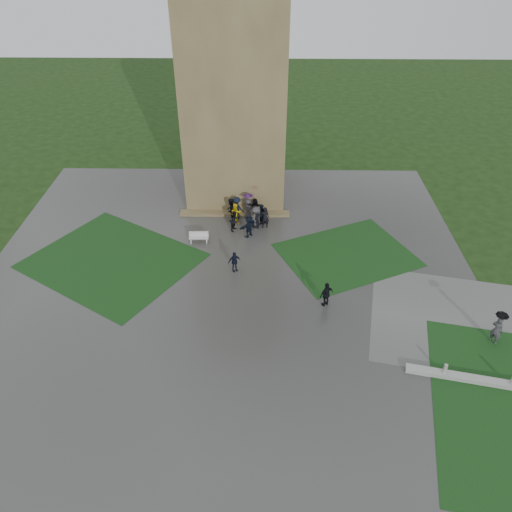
{
  "coord_description": "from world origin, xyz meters",
  "views": [
    {
      "loc": [
        2.35,
        -24.76,
        21.25
      ],
      "look_at": [
        1.88,
        3.11,
        1.2
      ],
      "focal_mm": 35.0,
      "sensor_mm": 36.0,
      "label": 1
    }
  ],
  "objects_px": {
    "bench": "(199,237)",
    "pedestrian_near": "(326,294)",
    "tower": "(235,88)",
    "pedestrian_path": "(499,325)",
    "pedestrian_mid": "(234,262)"
  },
  "relations": [
    {
      "from": "tower",
      "to": "pedestrian_mid",
      "type": "xyz_separation_m",
      "value": [
        0.38,
        -12.01,
        -8.21
      ]
    },
    {
      "from": "tower",
      "to": "pedestrian_path",
      "type": "relative_size",
      "value": 7.93
    },
    {
      "from": "pedestrian_mid",
      "to": "pedestrian_path",
      "type": "bearing_deg",
      "value": -49.41
    },
    {
      "from": "pedestrian_mid",
      "to": "pedestrian_path",
      "type": "xyz_separation_m",
      "value": [
        15.55,
        -6.64,
        0.52
      ]
    },
    {
      "from": "tower",
      "to": "pedestrian_mid",
      "type": "height_order",
      "value": "tower"
    },
    {
      "from": "bench",
      "to": "pedestrian_near",
      "type": "bearing_deg",
      "value": -40.23
    },
    {
      "from": "bench",
      "to": "pedestrian_near",
      "type": "relative_size",
      "value": 0.84
    },
    {
      "from": "tower",
      "to": "pedestrian_near",
      "type": "relative_size",
      "value": 10.23
    },
    {
      "from": "pedestrian_near",
      "to": "pedestrian_path",
      "type": "height_order",
      "value": "pedestrian_path"
    },
    {
      "from": "bench",
      "to": "tower",
      "type": "bearing_deg",
      "value": 71.73
    },
    {
      "from": "bench",
      "to": "pedestrian_near",
      "type": "xyz_separation_m",
      "value": [
        8.9,
        -7.06,
        0.44
      ]
    },
    {
      "from": "bench",
      "to": "pedestrian_near",
      "type": "distance_m",
      "value": 11.37
    },
    {
      "from": "bench",
      "to": "pedestrian_path",
      "type": "height_order",
      "value": "pedestrian_path"
    },
    {
      "from": "tower",
      "to": "bench",
      "type": "bearing_deg",
      "value": -106.47
    },
    {
      "from": "bench",
      "to": "pedestrian_near",
      "type": "height_order",
      "value": "pedestrian_near"
    }
  ]
}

